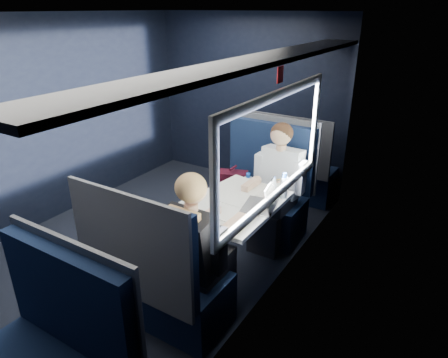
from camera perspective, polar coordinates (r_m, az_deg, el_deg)
The scene contains 12 objects.
ground at distance 4.45m, azimuth -10.04°, elevation -8.91°, with size 2.80×4.20×0.01m, color black.
room_shell at distance 3.86m, azimuth -11.32°, elevation 9.96°, with size 3.00×4.40×2.40m.
table at distance 3.58m, azimuth 1.81°, elevation -4.66°, with size 0.62×1.00×0.74m.
seat_bay_near at distance 4.45m, azimuth 5.23°, elevation -2.31°, with size 1.04×0.62×1.26m.
seat_bay_far at distance 3.20m, azimuth -9.31°, elevation -14.04°, with size 1.04×0.62×1.26m.
seat_row_front at distance 5.23m, azimuth 9.93°, elevation 1.33°, with size 1.04×0.51×1.16m.
man at distance 4.09m, azimuth 7.55°, elevation -0.25°, with size 0.53×0.56×1.32m.
woman at distance 3.00m, azimuth -3.91°, elevation -9.30°, with size 0.53×0.56×1.32m.
papers at distance 3.68m, azimuth 1.26°, elevation -2.43°, with size 0.58×0.83×0.01m, color white.
laptop at distance 3.44m, azimuth 5.84°, elevation -3.20°, with size 0.32×0.38×0.25m.
bottle_small at distance 3.65m, azimuth 8.56°, elevation -1.11°, with size 0.07×0.07×0.24m.
cup at distance 3.73m, azimuth 7.80°, elevation -1.49°, with size 0.08×0.08×0.10m, color white.
Camera 1 is at (2.59, -2.74, 2.34)m, focal length 32.00 mm.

